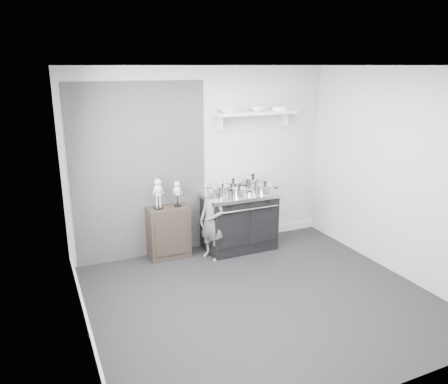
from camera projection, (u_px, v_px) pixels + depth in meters
The scene contains 16 objects.
ground at pixel (260, 298), 5.26m from camera, with size 4.00×4.00×0.00m, color black.
room_shell at pixel (250, 164), 4.89m from camera, with size 4.02×3.62×2.71m.
wall_shelf at pixel (256, 114), 6.48m from camera, with size 1.30×0.26×0.24m.
stove at pixel (239, 220), 6.60m from camera, with size 1.09×0.68×0.88m.
side_cabinet at pixel (169, 232), 6.31m from camera, with size 0.58×0.34×0.75m, color black.
child at pixel (212, 221), 6.21m from camera, with size 0.41×0.27×1.13m, color slate.
pot_front_left at pixel (223, 191), 6.28m from camera, with size 0.28×0.19×0.20m.
pot_back_left at pixel (233, 186), 6.53m from camera, with size 0.35×0.26×0.20m.
pot_back_right at pixel (253, 183), 6.67m from camera, with size 0.39×0.30×0.24m.
pot_front_right at pixel (265, 189), 6.44m from camera, with size 0.36×0.27×0.19m.
pot_front_center at pixel (239, 192), 6.27m from camera, with size 0.30×0.21×0.17m.
skeleton_full at pixel (158, 191), 6.08m from camera, with size 0.14×0.09×0.51m, color beige, non-canonical shape.
skeleton_torso at pixel (177, 192), 6.21m from camera, with size 0.12×0.08×0.43m, color beige, non-canonical shape.
bowl_large at pixel (229, 110), 6.28m from camera, with size 0.29×0.29×0.07m, color white.
bowl_small at pixel (258, 109), 6.46m from camera, with size 0.22×0.22×0.07m, color white.
plate_stack at pixel (279, 108), 6.61m from camera, with size 0.24×0.24×0.06m, color white.
Camera 1 is at (-2.32, -4.10, 2.70)m, focal length 35.00 mm.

